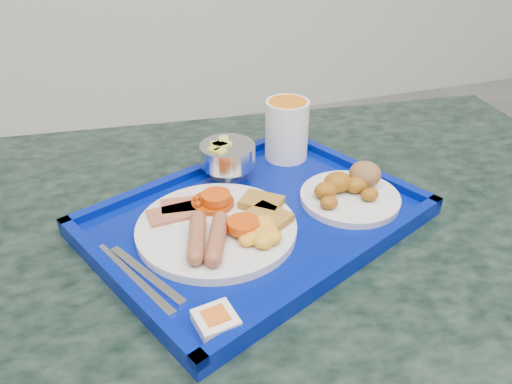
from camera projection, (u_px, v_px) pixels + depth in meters
table at (245, 341)px, 0.81m from camera, size 1.37×0.99×0.80m
tray at (256, 219)px, 0.72m from camera, size 0.54×0.48×0.03m
main_plate at (222, 226)px, 0.68m from camera, size 0.22×0.22×0.03m
bread_plate at (351, 190)px, 0.75m from camera, size 0.15×0.15×0.05m
fruit_bowl at (227, 156)px, 0.79m from camera, size 0.09×0.09×0.06m
juice_cup at (287, 128)px, 0.85m from camera, size 0.07×0.07×0.10m
spoon at (162, 239)px, 0.67m from camera, size 0.10×0.18×0.01m
knife at (133, 278)px, 0.60m from camera, size 0.08×0.16×0.00m
jam_packet at (216, 321)px, 0.54m from camera, size 0.05×0.05×0.02m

